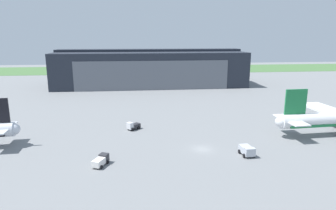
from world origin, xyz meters
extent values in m
plane|color=slate|center=(0.00, 0.00, 0.00)|extent=(440.00, 440.00, 0.00)
cube|color=#476F3C|center=(0.00, 170.27, 0.04)|extent=(440.00, 56.00, 0.08)
cube|color=#232833|center=(-6.52, 97.46, 8.79)|extent=(97.14, 38.67, 17.58)
cube|color=slate|center=(-6.52, 77.98, 7.03)|extent=(73.82, 0.30, 14.07)
cube|color=#232833|center=(-6.52, 97.46, 18.18)|extent=(97.14, 9.28, 1.20)
sphere|color=silver|center=(-43.54, 7.16, 4.19)|extent=(2.65, 2.65, 2.65)
cube|color=silver|center=(-46.29, 9.59, 4.53)|extent=(4.17, 4.97, 0.28)
sphere|color=white|center=(21.67, 5.65, 4.21)|extent=(2.95, 2.95, 2.95)
cube|color=#1E7A42|center=(25.24, 5.82, 9.32)|extent=(5.81, 0.68, 6.44)
cube|color=white|center=(24.48, 2.93, 4.59)|extent=(4.26, 5.49, 0.28)
cube|color=white|center=(24.21, 8.63, 4.59)|extent=(4.26, 5.49, 0.28)
cube|color=white|center=(42.54, 17.41, 3.74)|extent=(8.05, 19.73, 0.56)
cylinder|color=gray|center=(43.41, 15.89, 2.40)|extent=(3.69, 2.25, 2.08)
cube|color=#2D2D33|center=(-21.79, -5.07, 1.17)|extent=(2.14, 2.04, 1.62)
cube|color=white|center=(-22.68, -6.99, 0.99)|extent=(2.69, 3.22, 1.27)
cylinder|color=black|center=(-21.00, -5.56, 0.36)|extent=(0.53, 0.76, 0.71)
cylinder|color=black|center=(-22.68, -4.78, 0.36)|extent=(0.53, 0.76, 0.71)
cylinder|color=black|center=(-22.06, -7.87, 0.36)|extent=(0.53, 0.76, 0.71)
cylinder|color=black|center=(-23.75, -7.09, 0.36)|extent=(0.53, 0.76, 0.71)
cube|color=silver|center=(-16.67, 15.98, 1.37)|extent=(2.01, 2.07, 1.82)
cube|color=#28282D|center=(-15.23, 17.17, 1.00)|extent=(3.02, 2.91, 1.07)
cylinder|color=black|center=(-17.15, 16.79, 0.46)|extent=(0.88, 0.79, 0.92)
cylinder|color=black|center=(-15.97, 15.35, 0.46)|extent=(0.88, 0.79, 0.92)
cylinder|color=black|center=(-15.42, 18.22, 0.46)|extent=(0.88, 0.79, 0.92)
cylinder|color=black|center=(-14.24, 16.78, 0.46)|extent=(0.88, 0.79, 0.92)
cube|color=#B7BCC6|center=(8.98, -5.99, 1.32)|extent=(2.24, 1.49, 1.75)
cube|color=#B7BCC6|center=(8.84, -3.90, 1.18)|extent=(2.34, 2.97, 1.47)
cylinder|color=black|center=(7.80, -5.90, 0.45)|extent=(0.32, 0.91, 0.89)
cylinder|color=black|center=(10.13, -5.75, 0.45)|extent=(0.32, 0.91, 0.89)
cylinder|color=black|center=(7.63, -3.39, 0.45)|extent=(0.32, 0.91, 0.89)
cylinder|color=black|center=(9.97, -3.24, 0.45)|extent=(0.32, 0.91, 0.89)
camera|label=1|loc=(-15.18, -62.91, 25.47)|focal=31.63mm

